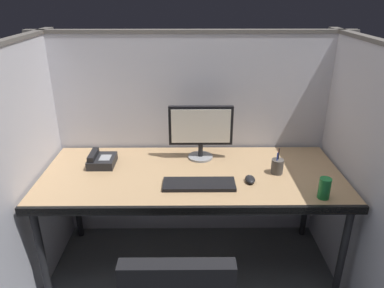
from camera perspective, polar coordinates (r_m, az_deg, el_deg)
name	(u,v)px	position (r m, az deg, el deg)	size (l,w,h in m)	color
cubicle_partition_rear	(192,139)	(2.67, -0.07, 0.80)	(2.21, 0.06, 1.57)	silver
cubicle_partition_left	(28,174)	(2.38, -24.73, -4.39)	(0.06, 1.41, 1.57)	silver
cubicle_partition_right	(355,173)	(2.40, 24.63, -4.22)	(0.06, 1.41, 1.57)	silver
desk	(192,181)	(2.30, 0.01, -5.88)	(1.90, 0.80, 0.74)	tan
monitor_center	(201,129)	(2.40, 1.40, 2.45)	(0.43, 0.17, 0.37)	gray
keyboard_main	(199,184)	(2.14, 1.14, -6.44)	(0.43, 0.15, 0.02)	black
computer_mouse	(250,179)	(2.21, 9.25, -5.58)	(0.06, 0.10, 0.04)	black
desk_phone	(101,160)	(2.45, -14.28, -2.54)	(0.17, 0.19, 0.09)	black
pen_cup	(277,166)	(2.32, 13.44, -3.46)	(0.08, 0.08, 0.17)	#4C4742
soda_can	(324,188)	(2.13, 20.35, -6.60)	(0.07, 0.07, 0.12)	#197233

